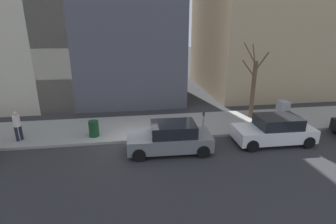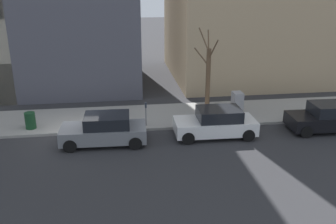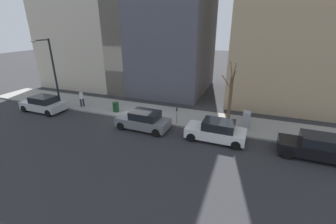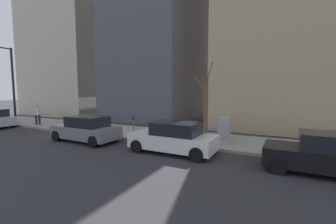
% 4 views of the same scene
% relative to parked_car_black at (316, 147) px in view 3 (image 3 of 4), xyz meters
% --- Properties ---
extents(ground_plane, '(120.00, 120.00, 0.00)m').
position_rel_parked_car_black_xyz_m(ground_plane, '(1.19, 13.59, -0.74)').
color(ground_plane, '#2B2B2D').
extents(sidewalk, '(4.00, 36.00, 0.15)m').
position_rel_parked_car_black_xyz_m(sidewalk, '(3.19, 13.59, -0.66)').
color(sidewalk, gray).
rests_on(sidewalk, ground).
extents(parked_car_black, '(2.02, 4.25, 1.52)m').
position_rel_parked_car_black_xyz_m(parked_car_black, '(0.00, 0.00, 0.00)').
color(parked_car_black, black).
rests_on(parked_car_black, ground).
extents(parked_car_white, '(1.98, 4.23, 1.52)m').
position_rel_parked_car_black_xyz_m(parked_car_white, '(0.05, 6.23, 0.00)').
color(parked_car_white, white).
rests_on(parked_car_white, ground).
extents(parked_car_grey, '(2.04, 4.26, 1.52)m').
position_rel_parked_car_black_xyz_m(parked_car_grey, '(-0.10, 11.96, 0.00)').
color(parked_car_grey, slate).
rests_on(parked_car_grey, ground).
extents(parked_car_silver, '(1.98, 4.23, 1.52)m').
position_rel_parked_car_black_xyz_m(parked_car_silver, '(0.01, 22.77, 0.00)').
color(parked_car_silver, '#B7B7BC').
rests_on(parked_car_silver, ground).
extents(parking_meter, '(0.14, 0.10, 1.35)m').
position_rel_parked_car_black_xyz_m(parking_meter, '(1.64, 9.76, 0.24)').
color(parking_meter, slate).
rests_on(parking_meter, sidewalk).
extents(utility_box, '(0.83, 0.61, 1.43)m').
position_rel_parked_car_black_xyz_m(utility_box, '(2.49, 4.32, 0.11)').
color(utility_box, '#A8A399').
rests_on(utility_box, sidewalk).
extents(streetlamp, '(1.97, 0.32, 6.50)m').
position_rel_parked_car_black_xyz_m(streetlamp, '(1.47, 22.46, 3.28)').
color(streetlamp, black).
rests_on(streetlamp, sidewalk).
extents(bare_tree, '(2.18, 1.17, 4.87)m').
position_rel_parked_car_black_xyz_m(bare_tree, '(3.81, 5.82, 1.54)').
color(bare_tree, brown).
rests_on(bare_tree, sidewalk).
extents(trash_bin, '(0.56, 0.56, 0.90)m').
position_rel_parked_car_black_xyz_m(trash_bin, '(2.09, 15.98, -0.14)').
color(trash_bin, '#14381E').
rests_on(trash_bin, sidewalk).
extents(pedestrian_near_meter, '(0.36, 0.36, 1.66)m').
position_rel_parked_car_black_xyz_m(pedestrian_near_meter, '(2.12, 19.95, 0.35)').
color(pedestrian_near_meter, '#1E1E2D').
rests_on(pedestrian_near_meter, sidewalk).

